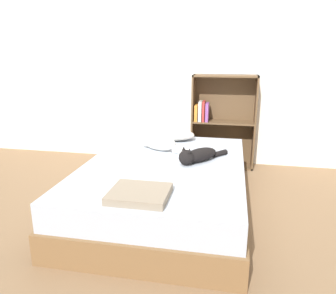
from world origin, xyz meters
TOP-DOWN VIEW (x-y plane):
  - ground_plane at (0.00, 0.00)m, footprint 8.00×8.00m
  - wall_back at (0.00, 1.44)m, footprint 8.00×0.06m
  - bed at (0.00, 0.00)m, footprint 1.37×1.94m
  - pillow at (-0.12, 0.77)m, footprint 0.56×0.33m
  - cat_light at (-0.14, 0.37)m, footprint 0.52×0.30m
  - cat_dark at (0.27, 0.08)m, footprint 0.41×0.45m
  - bookshelf at (0.42, 1.31)m, footprint 0.74×0.26m
  - blanket_fold at (-0.02, -0.71)m, footprint 0.38×0.34m

SIDE VIEW (x-z plane):
  - ground_plane at x=0.00m, z-range 0.00..0.00m
  - bed at x=0.00m, z-range 0.00..0.43m
  - blanket_fold at x=-0.02m, z-range 0.43..0.48m
  - pillow at x=-0.12m, z-range 0.43..0.55m
  - cat_dark at x=0.27m, z-range 0.42..0.57m
  - cat_light at x=-0.14m, z-range 0.43..0.58m
  - bookshelf at x=0.42m, z-range 0.01..1.11m
  - wall_back at x=0.00m, z-range 0.00..2.50m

